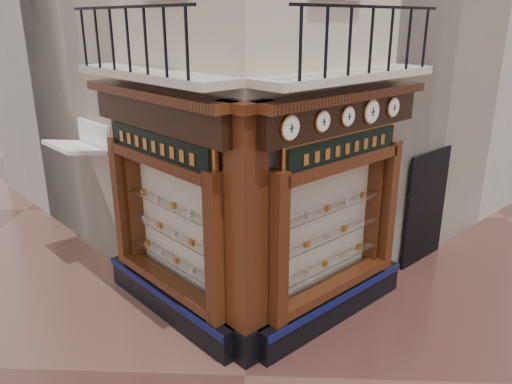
# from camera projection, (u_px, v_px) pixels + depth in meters

# --- Properties ---
(ground) EXTENTS (80.00, 80.00, 0.00)m
(ground) POSITION_uv_depth(u_px,v_px,m) (245.00, 376.00, 7.37)
(ground) COLOR #4D2924
(ground) RESTS_ON ground
(neighbour_left) EXTENTS (11.31, 11.31, 11.00)m
(neighbour_left) POSITION_uv_depth(u_px,v_px,m) (175.00, 0.00, 13.83)
(neighbour_left) COLOR #B7AB9F
(neighbour_left) RESTS_ON ground
(neighbour_right) EXTENTS (11.31, 11.31, 11.00)m
(neighbour_right) POSITION_uv_depth(u_px,v_px,m) (354.00, 0.00, 13.62)
(neighbour_right) COLOR #B7AB9F
(neighbour_right) RESTS_ON ground
(shopfront_left) EXTENTS (2.86, 2.86, 3.98)m
(shopfront_left) POSITION_uv_depth(u_px,v_px,m) (166.00, 211.00, 8.27)
(shopfront_left) COLOR black
(shopfront_left) RESTS_ON ground
(shopfront_right) EXTENTS (2.86, 2.86, 3.98)m
(shopfront_right) POSITION_uv_depth(u_px,v_px,m) (336.00, 214.00, 8.15)
(shopfront_right) COLOR black
(shopfront_right) RESTS_ON ground
(corner_pilaster) EXTENTS (0.85, 0.85, 3.98)m
(corner_pilaster) POSITION_uv_depth(u_px,v_px,m) (246.00, 241.00, 7.21)
(corner_pilaster) COLOR black
(corner_pilaster) RESTS_ON ground
(balcony) EXTENTS (5.94, 2.97, 1.03)m
(balcony) POSITION_uv_depth(u_px,v_px,m) (249.00, 74.00, 7.40)
(balcony) COLOR beige
(balcony) RESTS_ON ground
(clock_a) EXTENTS (0.29, 0.29, 0.35)m
(clock_a) POSITION_uv_depth(u_px,v_px,m) (290.00, 128.00, 6.63)
(clock_a) COLOR #A97238
(clock_a) RESTS_ON ground
(clock_b) EXTENTS (0.26, 0.26, 0.31)m
(clock_b) POSITION_uv_depth(u_px,v_px,m) (322.00, 121.00, 7.05)
(clock_b) COLOR #A97238
(clock_b) RESTS_ON ground
(clock_c) EXTENTS (0.25, 0.25, 0.31)m
(clock_c) POSITION_uv_depth(u_px,v_px,m) (348.00, 116.00, 7.42)
(clock_c) COLOR #A97238
(clock_c) RESTS_ON ground
(clock_d) EXTENTS (0.31, 0.31, 0.39)m
(clock_d) POSITION_uv_depth(u_px,v_px,m) (371.00, 112.00, 7.80)
(clock_d) COLOR #A97238
(clock_d) RESTS_ON ground
(clock_e) EXTENTS (0.27, 0.27, 0.33)m
(clock_e) POSITION_uv_depth(u_px,v_px,m) (393.00, 107.00, 8.18)
(clock_e) COLOR #A97238
(clock_e) RESTS_ON ground
(awning) EXTENTS (1.46, 1.46, 0.21)m
(awning) POSITION_uv_depth(u_px,v_px,m) (88.00, 264.00, 10.75)
(awning) COLOR white
(awning) RESTS_ON ground
(signboard_left) EXTENTS (2.15, 2.15, 0.58)m
(signboard_left) POSITION_uv_depth(u_px,v_px,m) (157.00, 146.00, 7.85)
(signboard_left) COLOR #C07C38
(signboard_left) RESTS_ON ground
(signboard_right) EXTENTS (1.98, 1.98, 0.53)m
(signboard_right) POSITION_uv_depth(u_px,v_px,m) (344.00, 148.00, 7.73)
(signboard_right) COLOR #C07C38
(signboard_right) RESTS_ON ground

